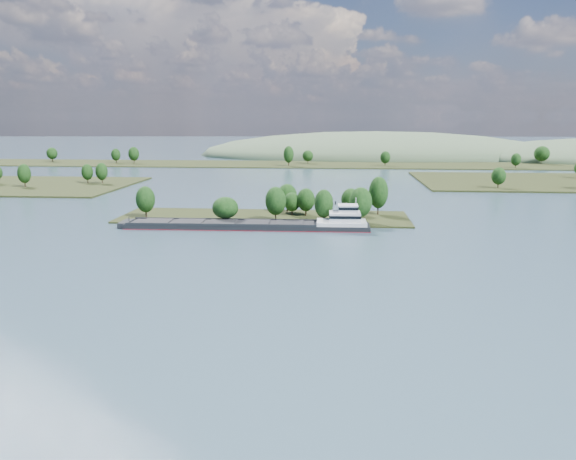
{
  "coord_description": "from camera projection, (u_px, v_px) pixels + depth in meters",
  "views": [
    {
      "loc": [
        25.04,
        -11.31,
        34.73
      ],
      "look_at": [
        12.77,
        130.0,
        6.0
      ],
      "focal_mm": 35.0,
      "sensor_mm": 36.0,
      "label": 1
    }
  ],
  "objects": [
    {
      "name": "ground",
      "position": [
        233.0,
        261.0,
        137.24
      ],
      "size": [
        1800.0,
        1800.0,
        0.0
      ],
      "primitive_type": "plane",
      "color": "#364E5E",
      "rests_on": "ground"
    },
    {
      "name": "tree_island",
      "position": [
        282.0,
        208.0,
        193.37
      ],
      "size": [
        100.0,
        32.1,
        14.71
      ],
      "color": "black",
      "rests_on": "ground"
    },
    {
      "name": "back_shoreline",
      "position": [
        313.0,
        164.0,
        409.68
      ],
      "size": [
        900.0,
        60.0,
        15.22
      ],
      "color": "black",
      "rests_on": "ground"
    },
    {
      "name": "hill_west",
      "position": [
        376.0,
        156.0,
        503.19
      ],
      "size": [
        320.0,
        160.0,
        44.0
      ],
      "primitive_type": "ellipsoid",
      "color": "#41573C",
      "rests_on": "ground"
    },
    {
      "name": "cargo_barge",
      "position": [
        262.0,
        224.0,
        177.36
      ],
      "size": [
        79.37,
        11.57,
        10.71
      ],
      "color": "black",
      "rests_on": "ground"
    }
  ]
}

